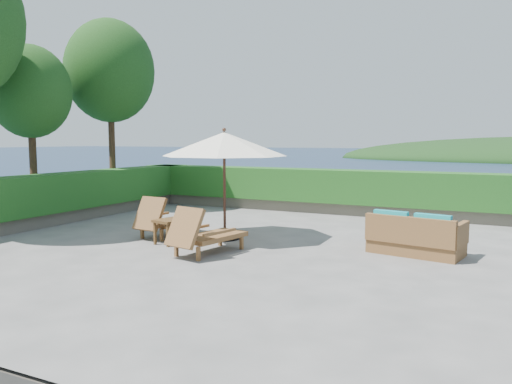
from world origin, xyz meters
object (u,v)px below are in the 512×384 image
at_px(lounge_right, 204,234).
at_px(side_table, 168,224).
at_px(wicker_loveseat, 415,238).
at_px(patio_umbrella, 224,145).
at_px(lounge_left, 166,219).

xyz_separation_m(lounge_right, side_table, (-1.21, 0.47, 0.03)).
xyz_separation_m(lounge_right, wicker_loveseat, (3.75, 1.80, -0.07)).
bearing_deg(patio_umbrella, lounge_right, -75.26).
distance_m(patio_umbrella, wicker_loveseat, 4.54).
bearing_deg(wicker_loveseat, patio_umbrella, -165.65).
height_order(patio_umbrella, side_table, patio_umbrella).
bearing_deg(lounge_left, patio_umbrella, 19.47).
bearing_deg(patio_umbrella, side_table, -127.87).
bearing_deg(lounge_left, lounge_right, -27.78).
relative_size(lounge_left, side_table, 2.92).
distance_m(side_table, wicker_loveseat, 5.14).
distance_m(patio_umbrella, lounge_left, 2.25).
height_order(patio_umbrella, wicker_loveseat, patio_umbrella).
distance_m(lounge_right, side_table, 1.30).
relative_size(lounge_left, lounge_right, 0.96).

